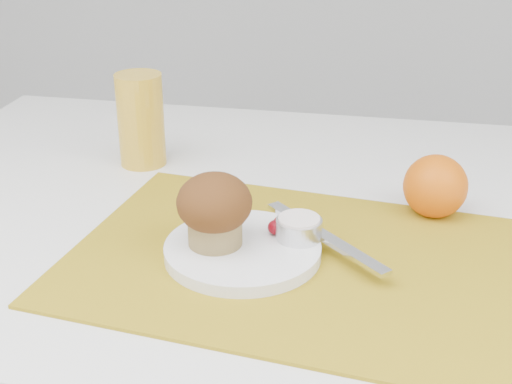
% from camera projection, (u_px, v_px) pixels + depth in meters
% --- Properties ---
extents(placemat, '(0.54, 0.42, 0.00)m').
position_uv_depth(placemat, '(288.00, 259.00, 0.83)').
color(placemat, '#A88917').
rests_on(placemat, table).
extents(plate, '(0.23, 0.23, 0.01)m').
position_uv_depth(plate, '(243.00, 250.00, 0.83)').
color(plate, white).
rests_on(plate, placemat).
extents(ramekin, '(0.07, 0.07, 0.02)m').
position_uv_depth(ramekin, '(299.00, 229.00, 0.83)').
color(ramekin, silver).
rests_on(ramekin, plate).
extents(cream, '(0.06, 0.06, 0.01)m').
position_uv_depth(cream, '(299.00, 220.00, 0.83)').
color(cream, white).
rests_on(cream, ramekin).
extents(raspberry_near, '(0.02, 0.02, 0.02)m').
position_uv_depth(raspberry_near, '(281.00, 223.00, 0.85)').
color(raspberry_near, '#600208').
rests_on(raspberry_near, plate).
extents(raspberry_far, '(0.02, 0.02, 0.02)m').
position_uv_depth(raspberry_far, '(276.00, 227.00, 0.84)').
color(raspberry_far, '#550209').
rests_on(raspberry_far, plate).
extents(butter_knife, '(0.16, 0.16, 0.01)m').
position_uv_depth(butter_knife, '(325.00, 236.00, 0.84)').
color(butter_knife, silver).
rests_on(butter_knife, plate).
extents(orange, '(0.08, 0.08, 0.08)m').
position_uv_depth(orange, '(435.00, 186.00, 0.92)').
color(orange, orange).
rests_on(orange, table).
extents(juice_glass, '(0.07, 0.07, 0.14)m').
position_uv_depth(juice_glass, '(141.00, 120.00, 1.07)').
color(juice_glass, gold).
rests_on(juice_glass, table).
extents(muffin, '(0.09, 0.09, 0.09)m').
position_uv_depth(muffin, '(215.00, 208.00, 0.81)').
color(muffin, olive).
rests_on(muffin, plate).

